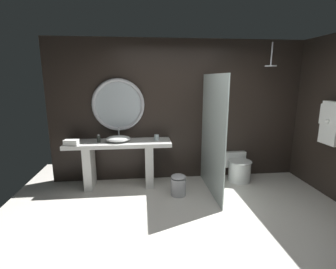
{
  "coord_description": "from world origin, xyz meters",
  "views": [
    {
      "loc": [
        -0.72,
        -2.73,
        1.91
      ],
      "look_at": [
        -0.35,
        0.79,
        1.11
      ],
      "focal_mm": 26.64,
      "sensor_mm": 36.0,
      "label": 1
    }
  ],
  "objects": [
    {
      "name": "back_wall_panel",
      "position": [
        0.0,
        1.9,
        1.3
      ],
      "size": [
        4.8,
        0.1,
        2.6
      ],
      "primitive_type": "cube",
      "color": "black",
      "rests_on": "ground_plane"
    },
    {
      "name": "folded_hand_towel",
      "position": [
        -1.9,
        1.41,
        0.87
      ],
      "size": [
        0.24,
        0.17,
        0.09
      ],
      "primitive_type": "cube",
      "rotation": [
        0.0,
        0.0,
        -0.12
      ],
      "color": "white",
      "rests_on": "vanity_counter"
    },
    {
      "name": "tumbler_cup",
      "position": [
        -0.47,
        1.6,
        0.88
      ],
      "size": [
        0.08,
        0.08,
        0.1
      ],
      "primitive_type": "cylinder",
      "color": "silver",
      "rests_on": "vanity_counter"
    },
    {
      "name": "rain_shower_head",
      "position": [
        1.48,
        1.46,
        2.16
      ],
      "size": [
        0.19,
        0.19,
        0.4
      ],
      "color": "#B7B7BC"
    },
    {
      "name": "hanging_bathrobe",
      "position": [
        2.21,
        0.79,
        1.25
      ],
      "size": [
        0.2,
        0.51,
        0.74
      ],
      "color": "#B7B7BC"
    },
    {
      "name": "vanity_counter",
      "position": [
        -1.14,
        1.57,
        0.55
      ],
      "size": [
        1.83,
        0.52,
        0.83
      ],
      "color": "silver",
      "rests_on": "ground_plane"
    },
    {
      "name": "round_wall_mirror",
      "position": [
        -1.14,
        1.81,
        1.44
      ],
      "size": [
        0.94,
        0.07,
        0.94
      ],
      "color": "#B7B7BC"
    },
    {
      "name": "toilet",
      "position": [
        1.09,
        1.6,
        0.24
      ],
      "size": [
        0.43,
        0.59,
        0.5
      ],
      "color": "white",
      "rests_on": "ground_plane"
    },
    {
      "name": "vessel_sink",
      "position": [
        -1.15,
        1.56,
        0.88
      ],
      "size": [
        0.43,
        0.35,
        0.23
      ],
      "color": "white",
      "rests_on": "vanity_counter"
    },
    {
      "name": "soap_dispenser",
      "position": [
        -1.47,
        1.55,
        0.89
      ],
      "size": [
        0.06,
        0.06,
        0.14
      ],
      "color": "#282D28",
      "rests_on": "vanity_counter"
    },
    {
      "name": "waste_bin",
      "position": [
        -0.15,
        1.08,
        0.18
      ],
      "size": [
        0.25,
        0.25,
        0.36
      ],
      "color": "#B7B7BC",
      "rests_on": "ground_plane"
    },
    {
      "name": "shower_glass_panel",
      "position": [
        0.43,
        1.17,
        0.99
      ],
      "size": [
        0.02,
        1.36,
        1.98
      ],
      "primitive_type": "cube",
      "color": "silver",
      "rests_on": "ground_plane"
    },
    {
      "name": "ground_plane",
      "position": [
        0.0,
        0.0,
        0.0
      ],
      "size": [
        5.76,
        5.76,
        0.0
      ],
      "primitive_type": "plane",
      "color": "silver"
    }
  ]
}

